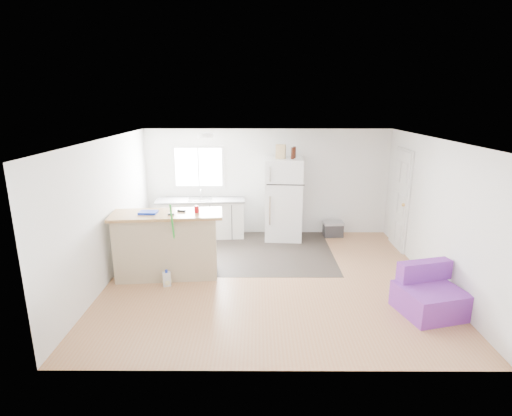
{
  "coord_description": "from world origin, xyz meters",
  "views": [
    {
      "loc": [
        -0.22,
        -6.43,
        3.0
      ],
      "look_at": [
        -0.25,
        0.7,
        1.07
      ],
      "focal_mm": 28.0,
      "sensor_mm": 36.0,
      "label": 1
    }
  ],
  "objects_px": {
    "purple_seat": "(429,296)",
    "cleaner_jug": "(167,279)",
    "red_cup": "(197,209)",
    "blue_tray": "(148,212)",
    "cardboard_box": "(281,152)",
    "bottle_right": "(294,152)",
    "mop": "(169,272)",
    "peninsula": "(167,244)",
    "cooler": "(333,229)",
    "kitchen_cabinets": "(201,218)",
    "bottle_left": "(293,153)",
    "refrigerator": "(284,199)"
  },
  "relations": [
    {
      "from": "cooler",
      "to": "mop",
      "type": "distance_m",
      "value": 4.06
    },
    {
      "from": "purple_seat",
      "to": "cardboard_box",
      "type": "height_order",
      "value": "cardboard_box"
    },
    {
      "from": "cleaner_jug",
      "to": "mop",
      "type": "height_order",
      "value": "mop"
    },
    {
      "from": "peninsula",
      "to": "red_cup",
      "type": "distance_m",
      "value": 0.83
    },
    {
      "from": "kitchen_cabinets",
      "to": "bottle_left",
      "type": "height_order",
      "value": "bottle_left"
    },
    {
      "from": "mop",
      "to": "bottle_left",
      "type": "bearing_deg",
      "value": 45.78
    },
    {
      "from": "peninsula",
      "to": "purple_seat",
      "type": "height_order",
      "value": "peninsula"
    },
    {
      "from": "bottle_left",
      "to": "cardboard_box",
      "type": "bearing_deg",
      "value": 166.18
    },
    {
      "from": "purple_seat",
      "to": "blue_tray",
      "type": "height_order",
      "value": "blue_tray"
    },
    {
      "from": "bottle_right",
      "to": "mop",
      "type": "bearing_deg",
      "value": -133.41
    },
    {
      "from": "peninsula",
      "to": "blue_tray",
      "type": "xyz_separation_m",
      "value": [
        -0.28,
        -0.03,
        0.59
      ]
    },
    {
      "from": "refrigerator",
      "to": "bottle_right",
      "type": "distance_m",
      "value": 1.05
    },
    {
      "from": "bottle_right",
      "to": "cardboard_box",
      "type": "bearing_deg",
      "value": -165.55
    },
    {
      "from": "purple_seat",
      "to": "red_cup",
      "type": "bearing_deg",
      "value": 145.6
    },
    {
      "from": "refrigerator",
      "to": "bottle_left",
      "type": "relative_size",
      "value": 7.21
    },
    {
      "from": "red_cup",
      "to": "blue_tray",
      "type": "relative_size",
      "value": 0.4
    },
    {
      "from": "cooler",
      "to": "blue_tray",
      "type": "bearing_deg",
      "value": -152.35
    },
    {
      "from": "red_cup",
      "to": "blue_tray",
      "type": "height_order",
      "value": "red_cup"
    },
    {
      "from": "red_cup",
      "to": "cardboard_box",
      "type": "distance_m",
      "value": 2.57
    },
    {
      "from": "refrigerator",
      "to": "mop",
      "type": "height_order",
      "value": "refrigerator"
    },
    {
      "from": "bottle_left",
      "to": "bottle_right",
      "type": "distance_m",
      "value": 0.15
    },
    {
      "from": "refrigerator",
      "to": "bottle_left",
      "type": "xyz_separation_m",
      "value": [
        0.16,
        -0.12,
        1.03
      ]
    },
    {
      "from": "bottle_left",
      "to": "cooler",
      "type": "bearing_deg",
      "value": 13.53
    },
    {
      "from": "cardboard_box",
      "to": "bottle_right",
      "type": "distance_m",
      "value": 0.31
    },
    {
      "from": "mop",
      "to": "blue_tray",
      "type": "relative_size",
      "value": 4.74
    },
    {
      "from": "blue_tray",
      "to": "bottle_right",
      "type": "bearing_deg",
      "value": 38.11
    },
    {
      "from": "purple_seat",
      "to": "mop",
      "type": "height_order",
      "value": "mop"
    },
    {
      "from": "cardboard_box",
      "to": "mop",
      "type": "bearing_deg",
      "value": -130.36
    },
    {
      "from": "cleaner_jug",
      "to": "mop",
      "type": "relative_size",
      "value": 0.2
    },
    {
      "from": "refrigerator",
      "to": "peninsula",
      "type": "bearing_deg",
      "value": -132.69
    },
    {
      "from": "blue_tray",
      "to": "bottle_left",
      "type": "relative_size",
      "value": 1.2
    },
    {
      "from": "red_cup",
      "to": "bottle_left",
      "type": "bearing_deg",
      "value": 46.57
    },
    {
      "from": "peninsula",
      "to": "cooler",
      "type": "xyz_separation_m",
      "value": [
        3.3,
        2.14,
        -0.41
      ]
    },
    {
      "from": "cardboard_box",
      "to": "bottle_right",
      "type": "relative_size",
      "value": 1.2
    },
    {
      "from": "purple_seat",
      "to": "cleaner_jug",
      "type": "xyz_separation_m",
      "value": [
        -4.02,
        0.82,
        -0.13
      ]
    },
    {
      "from": "red_cup",
      "to": "blue_tray",
      "type": "distance_m",
      "value": 0.82
    },
    {
      "from": "mop",
      "to": "cleaner_jug",
      "type": "bearing_deg",
      "value": -119.76
    },
    {
      "from": "purple_seat",
      "to": "cleaner_jug",
      "type": "bearing_deg",
      "value": 153.66
    },
    {
      "from": "refrigerator",
      "to": "blue_tray",
      "type": "height_order",
      "value": "refrigerator"
    },
    {
      "from": "peninsula",
      "to": "bottle_right",
      "type": "xyz_separation_m",
      "value": [
        2.36,
        2.04,
        1.35
      ]
    },
    {
      "from": "cleaner_jug",
      "to": "blue_tray",
      "type": "distance_m",
      "value": 1.16
    },
    {
      "from": "peninsula",
      "to": "blue_tray",
      "type": "distance_m",
      "value": 0.65
    },
    {
      "from": "kitchen_cabinets",
      "to": "blue_tray",
      "type": "distance_m",
      "value": 2.33
    },
    {
      "from": "purple_seat",
      "to": "cleaner_jug",
      "type": "height_order",
      "value": "purple_seat"
    },
    {
      "from": "cooler",
      "to": "peninsula",
      "type": "bearing_deg",
      "value": -150.59
    },
    {
      "from": "mop",
      "to": "bottle_right",
      "type": "bearing_deg",
      "value": 46.84
    },
    {
      "from": "cooler",
      "to": "kitchen_cabinets",
      "type": "bearing_deg",
      "value": 176.99
    },
    {
      "from": "bottle_right",
      "to": "kitchen_cabinets",
      "type": "bearing_deg",
      "value": 178.1
    },
    {
      "from": "refrigerator",
      "to": "blue_tray",
      "type": "distance_m",
      "value": 3.19
    },
    {
      "from": "cardboard_box",
      "to": "bottle_right",
      "type": "bearing_deg",
      "value": 14.45
    }
  ]
}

